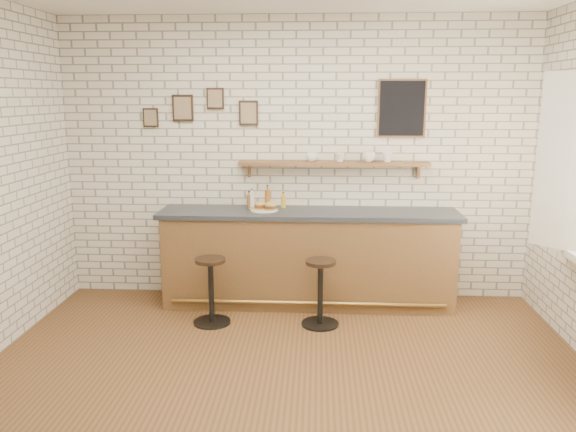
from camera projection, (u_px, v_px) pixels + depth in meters
The scene contains 17 objects.
ground at pixel (285, 381), 4.38m from camera, with size 5.00×5.00×0.00m, color brown.
bar_counter at pixel (308, 258), 5.92m from camera, with size 3.10×0.65×1.01m.
sandwich_plate at pixel (264, 210), 5.83m from camera, with size 0.28×0.28×0.01m, color white.
ciabatta_sandwich at pixel (265, 206), 5.82m from camera, with size 0.26×0.18×0.08m.
potato_chips at pixel (262, 209), 5.82m from camera, with size 0.26×0.18×0.00m.
bitters_bottle_brown at pixel (249, 201), 5.99m from camera, with size 0.05×0.05×0.18m.
bitters_bottle_white at pixel (252, 200), 5.99m from camera, with size 0.05×0.05×0.20m.
bitters_bottle_amber at pixel (268, 198), 5.98m from camera, with size 0.06×0.06×0.24m.
condiment_bottle_yellow at pixel (283, 201), 5.97m from camera, with size 0.05×0.05×0.17m.
bar_stool_left at pixel (211, 289), 5.43m from camera, with size 0.37×0.37×0.66m.
bar_stool_right at pixel (320, 291), 5.38m from camera, with size 0.36×0.36×0.65m.
wall_shelf at pixel (333, 164), 5.90m from camera, with size 2.00×0.18×0.18m.
shelf_cup_a at pixel (312, 157), 5.89m from camera, with size 0.12×0.12×0.09m, color white.
shelf_cup_b at pixel (340, 157), 5.88m from camera, with size 0.10×0.10×0.09m, color white.
shelf_cup_c at pixel (369, 157), 5.86m from camera, with size 0.13×0.13×0.10m, color white.
shelf_cup_d at pixel (387, 157), 5.85m from camera, with size 0.11×0.11×0.10m, color white.
back_wall_decor at pixel (318, 109), 5.86m from camera, with size 2.96×0.02×0.56m.
Camera 1 is at (0.24, -4.00, 2.19)m, focal length 35.00 mm.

